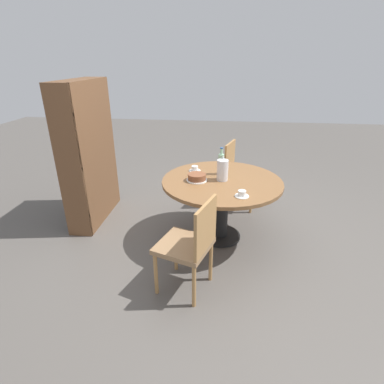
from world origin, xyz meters
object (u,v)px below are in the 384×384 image
at_px(bookshelf, 90,156).
at_px(water_bottle, 221,163).
at_px(coffee_pot, 223,170).
at_px(cake_main, 197,177).
at_px(cup_a, 195,169).
at_px(chair_b, 239,172).
at_px(cup_b, 242,194).
at_px(chair_a, 190,243).

bearing_deg(bookshelf, water_bottle, 84.88).
bearing_deg(coffee_pot, cake_main, 99.41).
distance_m(bookshelf, cup_a, 1.28).
bearing_deg(coffee_pot, water_bottle, 6.98).
xyz_separation_m(chair_b, bookshelf, (-0.57, 1.80, 0.34)).
bearing_deg(chair_b, water_bottle, 178.99).
bearing_deg(water_bottle, coffee_pot, -173.02).
relative_size(chair_b, cup_a, 6.51).
bearing_deg(cup_b, water_bottle, 20.33).
distance_m(chair_b, cake_main, 1.08).
bearing_deg(chair_a, cake_main, -159.14).
distance_m(coffee_pot, cup_a, 0.41).
distance_m(chair_b, bookshelf, 1.92).
relative_size(chair_b, bookshelf, 0.52).
xyz_separation_m(bookshelf, cake_main, (-0.37, -1.32, -0.07)).
bearing_deg(cake_main, coffee_pot, -80.59).
bearing_deg(chair_a, cup_b, 157.39).
xyz_separation_m(coffee_pot, cup_a, (0.25, 0.32, -0.10)).
xyz_separation_m(chair_b, cake_main, (-0.93, 0.48, 0.27)).
bearing_deg(coffee_pot, cup_b, -154.07).
xyz_separation_m(cup_a, cup_b, (-0.64, -0.51, 0.00)).
relative_size(coffee_pot, cup_b, 1.93).
bearing_deg(cup_a, bookshelf, 86.53).
bearing_deg(cake_main, chair_a, -178.01).
distance_m(chair_a, cup_b, 0.70).
relative_size(cake_main, cup_b, 1.63).
distance_m(chair_b, cup_b, 1.31).
height_order(chair_a, chair_b, same).
relative_size(chair_b, cake_main, 3.98).
relative_size(water_bottle, cup_b, 2.26).
distance_m(cake_main, cup_a, 0.30).
xyz_separation_m(coffee_pot, cup_b, (-0.39, -0.19, -0.10)).
bearing_deg(bookshelf, chair_a, 48.36).
height_order(chair_a, cake_main, chair_a).
height_order(cake_main, cup_a, cake_main).
bearing_deg(cup_a, cup_b, -141.41).
bearing_deg(chair_b, coffee_pot, -176.04).
distance_m(chair_a, water_bottle, 1.14).
height_order(chair_a, cup_b, chair_a).
xyz_separation_m(chair_a, bookshelf, (1.20, 1.35, 0.34)).
xyz_separation_m(water_bottle, cup_b, (-0.58, -0.21, -0.10)).
distance_m(chair_b, cup_a, 0.87).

